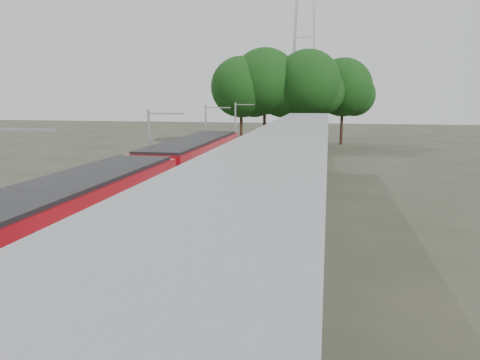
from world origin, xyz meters
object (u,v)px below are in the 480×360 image
info_pillar_far (297,184)px  train (150,189)px  bench_mid (295,246)px  info_pillar_near (262,270)px  bench_far (312,162)px  litter_bin (270,254)px

info_pillar_far → train: bearing=-156.3°
train → info_pillar_far: size_ratio=13.56×
bench_mid → info_pillar_near: 2.71m
bench_far → info_pillar_near: size_ratio=0.87×
bench_far → bench_mid: bearing=-97.2°
bench_far → info_pillar_far: bearing=-99.5°
bench_far → info_pillar_near: bearing=-99.1°
info_pillar_near → info_pillar_far: (0.18, 11.19, 0.18)m
train → info_pillar_near: train is taller
bench_mid → train: bearing=124.3°
bench_mid → info_pillar_near: info_pillar_near is taller
info_pillar_far → litter_bin: size_ratio=1.97×
train → bench_far: (6.62, 13.99, -0.56)m
bench_far → info_pillar_far: info_pillar_far is taller
bench_mid → bench_far: size_ratio=1.11×
litter_bin → bench_mid: bearing=47.9°
info_pillar_far → litter_bin: (-0.20, -9.37, -0.37)m
train → bench_mid: size_ratio=17.73×
bench_mid → info_pillar_far: size_ratio=0.76×
bench_far → litter_bin: (-0.52, -20.00, 0.03)m
bench_mid → litter_bin: (-0.71, -0.79, -0.02)m
train → info_pillar_near: (6.12, -7.83, -0.35)m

